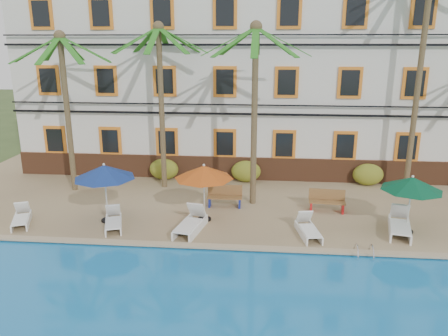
# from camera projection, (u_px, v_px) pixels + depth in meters

# --- Properties ---
(ground) EXTENTS (100.00, 100.00, 0.00)m
(ground) POSITION_uv_depth(u_px,v_px,m) (249.00, 244.00, 16.05)
(ground) COLOR #384C23
(ground) RESTS_ON ground
(pool_deck) EXTENTS (30.00, 12.00, 0.25)m
(pool_deck) POSITION_uv_depth(u_px,v_px,m) (252.00, 195.00, 20.80)
(pool_deck) COLOR tan
(pool_deck) RESTS_ON ground
(pool_coping) EXTENTS (30.00, 0.35, 0.06)m
(pool_coping) POSITION_uv_depth(u_px,v_px,m) (248.00, 248.00, 15.11)
(pool_coping) COLOR tan
(pool_coping) RESTS_ON pool_deck
(hotel_building) EXTENTS (25.40, 6.44, 10.22)m
(hotel_building) POSITION_uv_depth(u_px,v_px,m) (257.00, 75.00, 24.09)
(hotel_building) COLOR silver
(hotel_building) RESTS_ON pool_deck
(palm_a) EXTENTS (4.47, 4.47, 7.39)m
(palm_a) POSITION_uv_depth(u_px,v_px,m) (65.00, 90.00, 19.79)
(palm_a) COLOR brown
(palm_a) RESTS_ON pool_deck
(palm_b) EXTENTS (4.47, 4.47, 7.78)m
(palm_b) POSITION_uv_depth(u_px,v_px,m) (161.00, 84.00, 20.15)
(palm_b) COLOR brown
(palm_b) RESTS_ON pool_deck
(palm_c) EXTENTS (4.47, 4.47, 7.72)m
(palm_c) POSITION_uv_depth(u_px,v_px,m) (255.00, 90.00, 17.99)
(palm_c) COLOR brown
(palm_c) RESTS_ON pool_deck
(palm_d) EXTENTS (4.47, 4.47, 10.42)m
(palm_d) POSITION_uv_depth(u_px,v_px,m) (422.00, 51.00, 18.92)
(palm_d) COLOR brown
(palm_d) RESTS_ON pool_deck
(shrub_left) EXTENTS (1.50, 0.90, 1.10)m
(shrub_left) POSITION_uv_depth(u_px,v_px,m) (164.00, 169.00, 22.54)
(shrub_left) COLOR #31631C
(shrub_left) RESTS_ON pool_deck
(shrub_mid) EXTENTS (1.50, 0.90, 1.10)m
(shrub_mid) POSITION_uv_depth(u_px,v_px,m) (246.00, 171.00, 22.17)
(shrub_mid) COLOR #31631C
(shrub_mid) RESTS_ON pool_deck
(shrub_right) EXTENTS (1.50, 0.90, 1.10)m
(shrub_right) POSITION_uv_depth(u_px,v_px,m) (368.00, 175.00, 21.64)
(shrub_right) COLOR #31631C
(shrub_right) RESTS_ON pool_deck
(umbrella_blue) EXTENTS (2.39, 2.39, 2.40)m
(umbrella_blue) POSITION_uv_depth(u_px,v_px,m) (104.00, 172.00, 16.88)
(umbrella_blue) COLOR black
(umbrella_blue) RESTS_ON pool_deck
(umbrella_red) EXTENTS (2.34, 2.34, 2.34)m
(umbrella_red) POSITION_uv_depth(u_px,v_px,m) (204.00, 172.00, 17.00)
(umbrella_red) COLOR black
(umbrella_red) RESTS_ON pool_deck
(umbrella_green) EXTENTS (2.24, 2.24, 2.24)m
(umbrella_green) POSITION_uv_depth(u_px,v_px,m) (412.00, 184.00, 15.90)
(umbrella_green) COLOR black
(umbrella_green) RESTS_ON pool_deck
(lounger_a) EXTENTS (1.18, 1.75, 0.78)m
(lounger_a) POSITION_uv_depth(u_px,v_px,m) (21.00, 218.00, 17.11)
(lounger_a) COLOR white
(lounger_a) RESTS_ON pool_deck
(lounger_b) EXTENTS (1.10, 1.79, 0.80)m
(lounger_b) POSITION_uv_depth(u_px,v_px,m) (113.00, 221.00, 16.78)
(lounger_b) COLOR white
(lounger_b) RESTS_ON pool_deck
(lounger_c) EXTENTS (1.10, 2.12, 0.95)m
(lounger_c) POSITION_uv_depth(u_px,v_px,m) (191.00, 223.00, 16.45)
(lounger_c) COLOR white
(lounger_c) RESTS_ON pool_deck
(lounger_d) EXTENTS (0.92, 1.81, 0.81)m
(lounger_d) POSITION_uv_depth(u_px,v_px,m) (308.00, 229.00, 16.09)
(lounger_d) COLOR white
(lounger_d) RESTS_ON pool_deck
(lounger_e) EXTENTS (1.19, 2.17, 0.97)m
(lounger_e) POSITION_uv_depth(u_px,v_px,m) (400.00, 225.00, 16.31)
(lounger_e) COLOR white
(lounger_e) RESTS_ON pool_deck
(bench_left) EXTENTS (1.50, 0.49, 0.93)m
(bench_left) POSITION_uv_depth(u_px,v_px,m) (225.00, 196.00, 18.90)
(bench_left) COLOR olive
(bench_left) RESTS_ON pool_deck
(bench_right) EXTENTS (1.53, 0.60, 0.93)m
(bench_right) POSITION_uv_depth(u_px,v_px,m) (327.00, 200.00, 18.35)
(bench_right) COLOR olive
(bench_right) RESTS_ON pool_deck
(pool_ladder) EXTENTS (0.54, 0.74, 0.74)m
(pool_ladder) POSITION_uv_depth(u_px,v_px,m) (364.00, 255.00, 14.68)
(pool_ladder) COLOR silver
(pool_ladder) RESTS_ON ground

